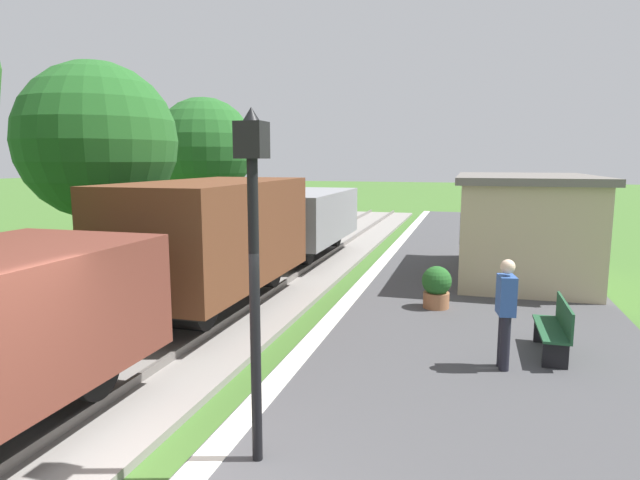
% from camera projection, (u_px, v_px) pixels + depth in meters
% --- Properties ---
extents(freight_train, '(2.50, 19.40, 2.72)m').
position_uv_depth(freight_train, '(214.00, 248.00, 11.74)').
color(freight_train, brown).
rests_on(freight_train, rail_near).
extents(station_hut, '(3.50, 5.80, 2.78)m').
position_uv_depth(station_hut, '(522.00, 225.00, 14.65)').
color(station_hut, tan).
rests_on(station_hut, platform_slab).
extents(bench_near_hut, '(0.42, 1.50, 0.91)m').
position_uv_depth(bench_near_hut, '(556.00, 327.00, 8.72)').
color(bench_near_hut, '#1E4C2D').
rests_on(bench_near_hut, platform_slab).
extents(person_waiting, '(0.29, 0.41, 1.71)m').
position_uv_depth(person_waiting, '(505.00, 310.00, 8.10)').
color(person_waiting, black).
rests_on(person_waiting, platform_slab).
extents(potted_planter, '(0.64, 0.64, 0.92)m').
position_uv_depth(potted_planter, '(437.00, 286.00, 11.54)').
color(potted_planter, '#9E6642').
rests_on(potted_planter, platform_slab).
extents(lamp_post_near, '(0.28, 0.28, 3.70)m').
position_uv_depth(lamp_post_near, '(253.00, 224.00, 5.35)').
color(lamp_post_near, black).
rests_on(lamp_post_near, platform_slab).
extents(tree_trackside_far, '(4.10, 4.10, 5.96)m').
position_uv_depth(tree_trackside_far, '(98.00, 142.00, 13.93)').
color(tree_trackside_far, '#4C3823').
rests_on(tree_trackside_far, ground).
extents(tree_field_left, '(3.87, 3.87, 5.83)m').
position_uv_depth(tree_field_left, '(204.00, 148.00, 20.80)').
color(tree_field_left, '#4C3823').
rests_on(tree_field_left, ground).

